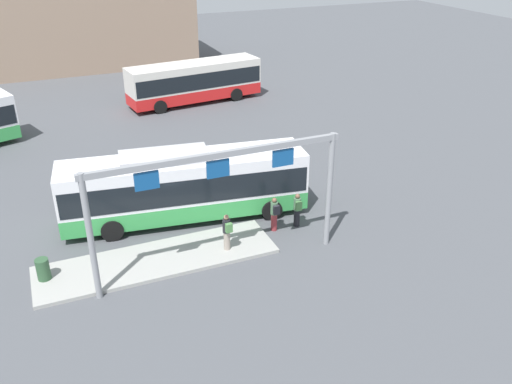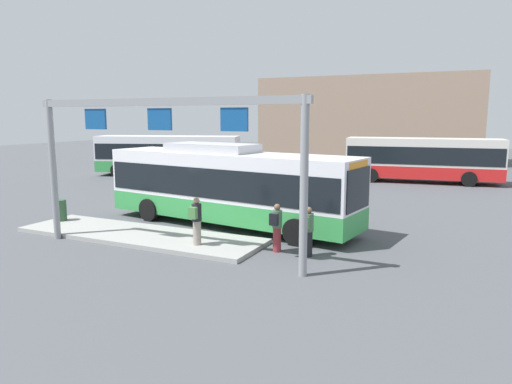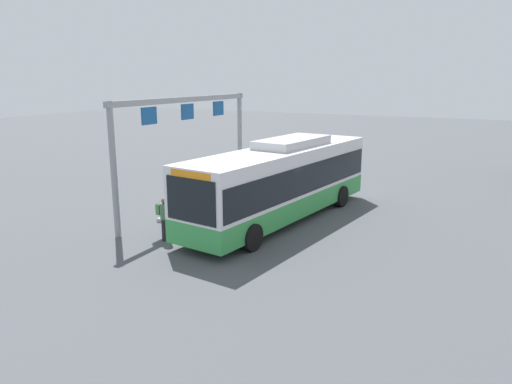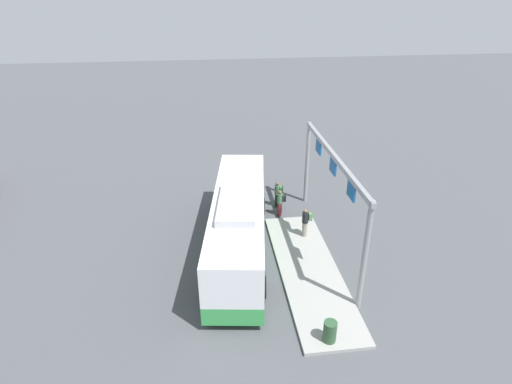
# 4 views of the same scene
# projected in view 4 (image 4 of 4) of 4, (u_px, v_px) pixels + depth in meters

# --- Properties ---
(ground_plane) EXTENTS (120.00, 120.00, 0.00)m
(ground_plane) POSITION_uv_depth(u_px,v_px,m) (239.00, 251.00, 21.88)
(ground_plane) COLOR #4C4F54
(platform_curb) EXTENTS (10.00, 2.80, 0.16)m
(platform_curb) POSITION_uv_depth(u_px,v_px,m) (309.00, 271.00, 20.25)
(platform_curb) COLOR #9E9E99
(platform_curb) RESTS_ON ground
(bus_main) EXTENTS (11.65, 4.05, 3.46)m
(bus_main) POSITION_uv_depth(u_px,v_px,m) (239.00, 221.00, 21.06)
(bus_main) COLOR green
(bus_main) RESTS_ON ground
(person_boarding) EXTENTS (0.40, 0.57, 1.67)m
(person_boarding) POSITION_uv_depth(u_px,v_px,m) (278.00, 194.00, 25.79)
(person_boarding) COLOR black
(person_boarding) RESTS_ON ground
(person_waiting_near) EXTENTS (0.35, 0.53, 1.67)m
(person_waiting_near) POSITION_uv_depth(u_px,v_px,m) (280.00, 202.00, 24.78)
(person_waiting_near) COLOR maroon
(person_waiting_near) RESTS_ON ground
(person_waiting_mid) EXTENTS (0.36, 0.54, 1.67)m
(person_waiting_mid) POSITION_uv_depth(u_px,v_px,m) (306.00, 222.00, 22.48)
(person_waiting_mid) COLOR gray
(person_waiting_mid) RESTS_ON platform_curb
(platform_sign_gantry) EXTENTS (10.25, 0.24, 5.20)m
(platform_sign_gantry) POSITION_uv_depth(u_px,v_px,m) (332.00, 179.00, 20.78)
(platform_sign_gantry) COLOR gray
(platform_sign_gantry) RESTS_ON ground
(trash_bin) EXTENTS (0.52, 0.52, 0.90)m
(trash_bin) POSITION_uv_depth(u_px,v_px,m) (330.00, 331.00, 16.03)
(trash_bin) COLOR #2D5133
(trash_bin) RESTS_ON platform_curb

